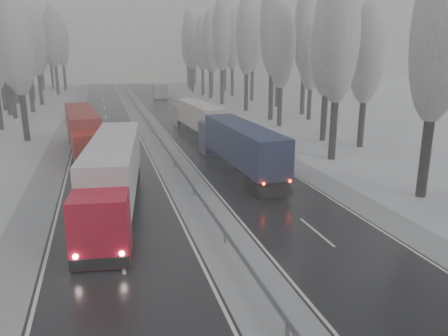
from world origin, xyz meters
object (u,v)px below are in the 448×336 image
box_truck_distant (160,90)px  truck_cream_box (197,116)px  truck_blue_box (238,144)px  truck_red_red (83,129)px  truck_red_white (113,172)px

box_truck_distant → truck_cream_box: bearing=-88.9°
truck_blue_box → truck_red_red: bearing=137.6°
box_truck_distant → truck_red_white: truck_red_white is taller
truck_cream_box → truck_red_white: 25.68m
truck_blue_box → box_truck_distant: truck_blue_box is taller
truck_cream_box → box_truck_distant: bearing=84.9°
box_truck_distant → truck_red_red: bearing=-102.7°
box_truck_distant → truck_red_red: 52.13m
truck_red_white → truck_red_red: (-2.27, 16.97, -0.11)m
truck_cream_box → truck_red_red: bearing=-156.0°
truck_red_white → box_truck_distant: bearing=87.0°
truck_red_white → truck_blue_box: bearing=39.8°
truck_blue_box → box_truck_distant: bearing=86.3°
truck_cream_box → box_truck_distant: (1.33, 43.69, -0.66)m
truck_blue_box → truck_cream_box: (0.29, 16.97, -0.14)m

